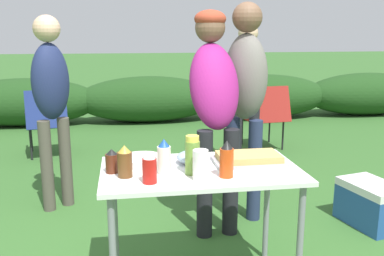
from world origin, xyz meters
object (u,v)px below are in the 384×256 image
Objects in this scene: beer_bottle at (125,162)px; standing_person_in_gray_fleece at (214,96)px; plate_stack at (142,160)px; standing_person_in_dark_puffer at (245,91)px; standing_person_with_beanie at (247,83)px; ketchup_bottle at (150,168)px; food_tray at (249,159)px; bbq_sauce_bottle at (112,161)px; relish_jar at (192,155)px; folding_table at (201,181)px; paper_cup_stack at (200,165)px; standing_person_in_olive_jacket at (51,94)px; camp_chair_near_hedge at (47,119)px; hot_sauce_bottle at (227,160)px; cooler_box at (371,204)px; mixing_bowl at (192,157)px; camp_chair_green_behind_table at (266,114)px; mayo_bottle at (164,157)px.

standing_person_in_gray_fleece is (0.66, 0.85, 0.21)m from beer_bottle.
standing_person_in_dark_puffer is (0.84, 0.79, 0.28)m from plate_stack.
ketchup_bottle is at bearing -120.04° from standing_person_with_beanie.
bbq_sauce_bottle is at bearing -176.57° from food_tray.
standing_person_with_beanie reaches higher than relish_jar.
folding_table is at bearing 10.22° from beer_bottle.
standing_person_in_gray_fleece is 1.56m from standing_person_with_beanie.
paper_cup_stack is 0.49m from bbq_sauce_bottle.
standing_person_in_dark_puffer is at bearing 42.73° from bbq_sauce_bottle.
standing_person_in_dark_puffer is (1.51, -0.44, 0.05)m from standing_person_in_olive_jacket.
relish_jar is (0.36, -0.01, 0.02)m from beer_bottle.
relish_jar is at bearing -12.09° from bbq_sauce_bottle.
plate_stack is 0.16× the size of standing_person_with_beanie.
ketchup_bottle is at bearing -179.88° from paper_cup_stack.
bbq_sauce_bottle reaches higher than plate_stack.
camp_chair_near_hedge is (-0.91, 3.08, -0.35)m from beer_bottle.
beer_bottle is 0.87× the size of hot_sauce_bottle.
plate_stack is 0.15× the size of standing_person_in_dark_puffer.
hot_sauce_bottle reaches higher than beer_bottle.
bbq_sauce_bottle is 1.47m from standing_person_in_olive_jacket.
plate_stack is at bearing -87.52° from cooler_box.
bbq_sauce_bottle is at bearing -84.90° from cooler_box.
paper_cup_stack is 0.26m from ketchup_bottle.
paper_cup_stack reaches higher than plate_stack.
relish_jar is 1.28× the size of ketchup_bottle.
standing_person_in_gray_fleece is at bearing 70.75° from relish_jar.
paper_cup_stack is at bearing -114.84° from standing_person_with_beanie.
camp_chair_green_behind_table is at bearing 63.25° from mixing_bowl.
camp_chair_green_behind_table is at bearing 61.55° from ketchup_bottle.
plate_stack is at bearing 118.46° from mayo_bottle.
folding_table is at bearing 79.32° from paper_cup_stack.
hot_sauce_bottle is at bearing -56.34° from folding_table.
standing_person_in_dark_puffer reaches higher than ketchup_bottle.
camp_chair_near_hedge is 1.55× the size of cooler_box.
standing_person_in_olive_jacket reaches higher than food_tray.
relish_jar is (-0.06, -0.08, 0.18)m from folding_table.
plate_stack is 0.44m from paper_cup_stack.
plate_stack is 0.25m from beer_bottle.
standing_person_in_olive_jacket reaches higher than folding_table.
standing_person_in_olive_jacket is (-1.23, 0.60, -0.04)m from standing_person_in_gray_fleece.
hot_sauce_bottle is (-0.18, -0.22, 0.07)m from food_tray.
standing_person_with_beanie is at bearing -172.39° from cooler_box.
mixing_bowl is 0.22× the size of camp_chair_green_behind_table.
paper_cup_stack is 3.43m from camp_chair_green_behind_table.
ketchup_bottle is at bearing -45.98° from bbq_sauce_bottle.
bbq_sauce_bottle is 0.62m from hot_sauce_bottle.
beer_bottle is at bearing -169.78° from folding_table.
beer_bottle is (-0.10, -0.22, 0.06)m from plate_stack.
hot_sauce_bottle is (0.32, -0.11, 0.00)m from mayo_bottle.
bbq_sauce_bottle is (-0.45, 0.20, -0.02)m from paper_cup_stack.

